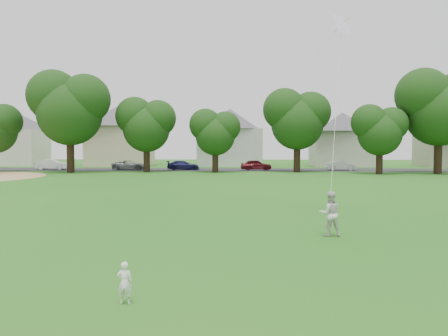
{
  "coord_description": "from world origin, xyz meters",
  "views": [
    {
      "loc": [
        1.72,
        -11.01,
        2.98
      ],
      "look_at": [
        1.18,
        2.0,
        2.3
      ],
      "focal_mm": 35.0,
      "sensor_mm": 36.0,
      "label": 1
    }
  ],
  "objects": [
    {
      "name": "ground",
      "position": [
        0.0,
        0.0,
        0.0
      ],
      "size": [
        160.0,
        160.0,
        0.0
      ],
      "primitive_type": "plane",
      "color": "#1C5C15",
      "rests_on": "ground"
    },
    {
      "name": "street",
      "position": [
        0.0,
        42.0,
        0.01
      ],
      "size": [
        90.0,
        7.0,
        0.01
      ],
      "primitive_type": "cube",
      "color": "#2D2D30",
      "rests_on": "ground"
    },
    {
      "name": "toddler",
      "position": [
        -0.48,
        -3.05,
        0.4
      ],
      "size": [
        0.31,
        0.21,
        0.81
      ],
      "primitive_type": "imported",
      "rotation": [
        0.0,
        0.0,
        3.21
      ],
      "color": "white",
      "rests_on": "ground"
    },
    {
      "name": "older_boy",
      "position": [
        4.6,
        3.31,
        0.74
      ],
      "size": [
        0.76,
        0.61,
        1.47
      ],
      "primitive_type": "imported",
      "rotation": [
        0.0,
        0.0,
        3.21
      ],
      "color": "silver",
      "rests_on": "ground"
    },
    {
      "name": "kite",
      "position": [
        5.08,
        4.78,
        4.34
      ],
      "size": [
        0.95,
        1.91,
        7.3
      ],
      "color": "silver",
      "rests_on": "ground"
    },
    {
      "name": "tree_row",
      "position": [
        1.69,
        36.48,
        6.54
      ],
      "size": [
        82.68,
        8.85,
        11.44
      ],
      "color": "black",
      "rests_on": "ground"
    },
    {
      "name": "parked_cars",
      "position": [
        -9.67,
        41.0,
        0.61
      ],
      "size": [
        47.94,
        2.28,
        1.25
      ],
      "color": "black",
      "rests_on": "ground"
    },
    {
      "name": "house_row",
      "position": [
        1.21,
        52.0,
        5.12
      ],
      "size": [
        77.22,
        14.1,
        10.39
      ],
      "color": "white",
      "rests_on": "ground"
    }
  ]
}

